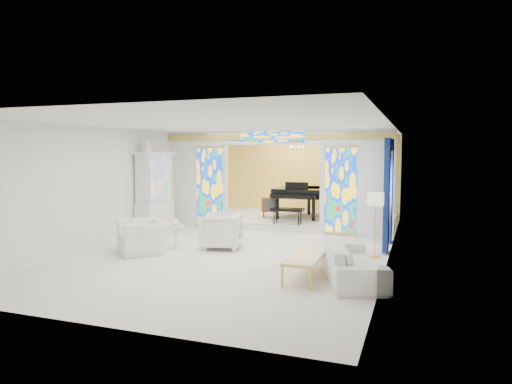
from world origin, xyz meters
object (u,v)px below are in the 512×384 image
at_px(china_cabinet, 155,193).
at_px(coffee_table, 308,255).
at_px(grand_piano, 306,193).
at_px(armchair_left, 142,237).
at_px(tv_console, 270,205).
at_px(armchair_right, 221,231).
at_px(sofa, 352,261).

distance_m(china_cabinet, coffee_table, 6.22).
height_order(china_cabinet, grand_piano, china_cabinet).
xyz_separation_m(armchair_left, tv_console, (1.42, 5.43, 0.23)).
height_order(armchair_right, coffee_table, armchair_right).
bearing_deg(sofa, coffee_table, 74.89).
xyz_separation_m(china_cabinet, armchair_right, (2.76, -1.41, -0.73)).
height_order(china_cabinet, tv_console, china_cabinet).
relative_size(sofa, coffee_table, 1.19).
bearing_deg(armchair_left, sofa, 38.39).
height_order(armchair_left, sofa, armchair_left).
relative_size(grand_piano, tv_console, 4.49).
distance_m(grand_piano, tv_console, 1.30).
height_order(coffee_table, grand_piano, grand_piano).
distance_m(armchair_left, coffee_table, 4.19).
bearing_deg(grand_piano, china_cabinet, -135.97).
xyz_separation_m(china_cabinet, sofa, (6.17, -3.07, -0.83)).
xyz_separation_m(grand_piano, tv_console, (-1.10, -0.57, -0.39)).
distance_m(coffee_table, tv_console, 6.66).
distance_m(sofa, coffee_table, 0.83).
bearing_deg(armchair_left, china_cabinet, 161.17).
relative_size(coffee_table, grand_piano, 0.65).
relative_size(armchair_right, coffee_table, 0.48).
bearing_deg(tv_console, coffee_table, -88.84).
xyz_separation_m(armchair_right, tv_console, (-0.14, 4.37, 0.17)).
relative_size(sofa, grand_piano, 0.78).
xyz_separation_m(sofa, tv_console, (-3.54, 6.03, 0.27)).
xyz_separation_m(coffee_table, tv_console, (-2.71, 6.07, 0.21)).
height_order(armchair_left, armchair_right, armchair_right).
relative_size(sofa, tv_console, 3.48).
distance_m(china_cabinet, armchair_left, 2.86).
distance_m(china_cabinet, armchair_right, 3.19).
bearing_deg(armchair_right, china_cabinet, -130.04).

